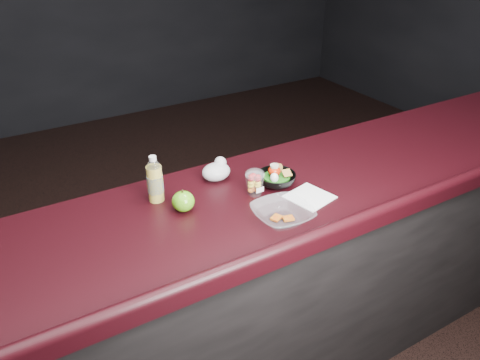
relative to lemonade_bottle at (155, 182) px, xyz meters
name	(u,v)px	position (x,y,z in m)	size (l,w,h in m)	color
counter	(241,297)	(0.28, -0.18, -0.59)	(4.06, 0.71, 1.02)	black
lemonade_bottle	(155,182)	(0.00, 0.00, 0.00)	(0.06, 0.06, 0.19)	gold
fruit_cup	(255,182)	(0.36, -0.16, -0.02)	(0.08, 0.08, 0.11)	white
green_apple	(183,201)	(0.06, -0.12, -0.04)	(0.09, 0.09, 0.09)	#40830F
plastic_bag	(217,171)	(0.29, 0.03, -0.04)	(0.12, 0.10, 0.09)	silver
snack_bowl	(276,178)	(0.48, -0.14, -0.05)	(0.17, 0.17, 0.09)	black
takeout_bowl	(283,214)	(0.35, -0.37, -0.05)	(0.23, 0.23, 0.05)	silver
paper_napkin	(310,197)	(0.54, -0.29, -0.08)	(0.16, 0.16, 0.00)	white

